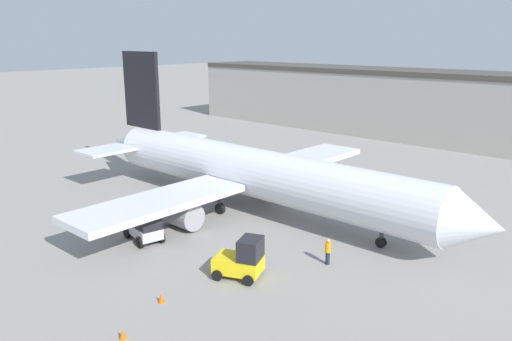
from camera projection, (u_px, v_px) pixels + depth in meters
The scene contains 8 objects.
ground_plane at pixel (256, 210), 41.37m from camera, with size 400.00×400.00×0.00m, color gray.
terminal_building at pixel (439, 106), 68.23m from camera, with size 82.32×10.26×9.59m.
airplane at pixel (247, 171), 41.22m from camera, with size 39.33×30.98×12.60m.
ground_crew_worker at pixel (328, 251), 31.20m from camera, with size 0.38×0.38×1.72m.
baggage_tug at pixel (242, 259), 29.50m from camera, with size 3.26×2.95×2.50m.
belt_loader_truck at pixel (145, 227), 34.76m from camera, with size 3.55×2.43×2.21m.
safety_cone_near at pixel (161, 298), 26.80m from camera, with size 0.36×0.36×0.55m.
safety_cone_far at pixel (123, 334), 23.52m from camera, with size 0.36×0.36×0.55m.
Camera 1 is at (26.46, -28.86, 13.75)m, focal length 35.00 mm.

